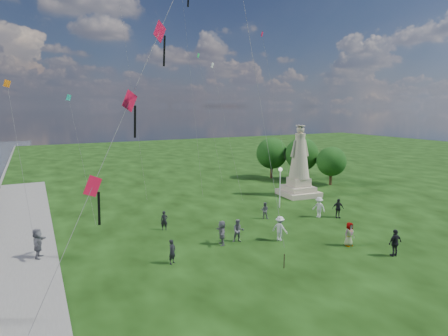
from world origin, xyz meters
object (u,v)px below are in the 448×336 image
person_7 (265,210)px  person_8 (319,207)px  person_2 (280,228)px  person_3 (395,243)px  statue (299,169)px  person_5 (38,245)px  lamppost (280,179)px  person_4 (349,234)px  person_6 (164,221)px  person_9 (338,208)px  person_1 (238,231)px  person_11 (222,233)px  person_0 (172,252)px

person_7 → person_8: person_8 is taller
person_2 → person_3: (4.94, -5.79, 0.00)m
statue → person_5: statue is taller
lamppost → person_4: (-1.55, -10.44, -1.97)m
person_3 → person_6: (-11.68, 11.83, -0.14)m
person_3 → person_5: size_ratio=0.93×
lamppost → person_9: 6.00m
person_1 → person_5: 13.18m
person_3 → person_4: 2.98m
lamppost → person_4: lamppost is taller
person_11 → person_5: bearing=-89.0°
statue → person_2: 14.60m
statue → person_1: 16.04m
person_2 → person_9: (7.78, 2.28, -0.05)m
person_6 → person_1: bearing=-28.0°
person_5 → person_4: bearing=-94.2°
person_7 → person_9: (5.81, -2.74, 0.13)m
person_1 → person_8: bearing=33.6°
person_5 → person_7: 17.67m
person_3 → person_7: 11.22m
person_0 → person_4: bearing=-46.6°
person_8 → person_5: bearing=-115.9°
person_3 → person_4: bearing=-62.0°
lamppost → person_6: lamppost is taller
person_5 → person_3: bearing=-99.4°
lamppost → person_2: (-5.20, -7.33, -1.92)m
person_6 → person_9: person_9 is taller
person_0 → person_8: 15.14m
person_8 → person_9: size_ratio=1.05×
lamppost → person_5: 21.20m
person_6 → person_9: size_ratio=0.89×
lamppost → person_7: lamppost is taller
person_4 → lamppost: bearing=78.8°
lamppost → person_1: size_ratio=2.33×
person_2 → person_11: person_2 is taller
person_9 → person_7: bearing=175.7°
person_1 → person_11: size_ratio=0.96×
lamppost → person_8: lamppost is taller
person_0 → person_5: size_ratio=0.79×
person_3 → person_9: person_3 is taller
person_4 → person_7: bearing=99.0°
person_2 → person_3: bearing=-167.7°
person_1 → person_5: (-12.82, 3.09, 0.13)m
person_8 → person_0: bearing=-99.9°
statue → person_7: bearing=-139.7°
person_8 → person_6: bearing=-125.6°
person_0 → person_4: (11.97, -2.77, 0.08)m
person_1 → person_9: (10.64, 1.21, 0.02)m
statue → person_3: statue is taller
person_6 → statue: bearing=38.9°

